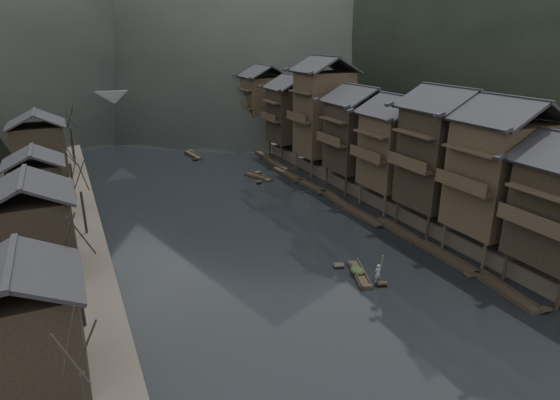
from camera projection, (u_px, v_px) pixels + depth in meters
water at (320, 286)px, 37.97m from camera, size 300.00×300.00×0.00m
right_bank at (379, 141)px, 85.79m from camera, size 40.00×200.00×1.80m
stilt_houses at (365, 122)px, 58.65m from camera, size 9.00×67.60×16.79m
left_houses at (34, 184)px, 45.13m from camera, size 8.10×53.20×8.73m
bare_trees at (75, 189)px, 41.65m from camera, size 3.70×64.10×7.39m
moored_sampans at (301, 178)px, 66.05m from camera, size 3.15×75.11×0.47m
midriver_boats at (193, 156)px, 77.84m from camera, size 13.83×36.15×0.45m
stone_bridge at (151, 107)px, 97.83m from camera, size 40.00×6.00×9.00m
hero_sampan at (360, 274)px, 39.50m from camera, size 2.54×5.01×0.44m
cargo_heap at (358, 267)px, 39.47m from camera, size 1.11×1.45×0.66m
boatman at (378, 270)px, 37.99m from camera, size 0.57×0.38×1.55m
bamboo_pole at (382, 243)px, 37.25m from camera, size 0.98×1.68×3.34m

